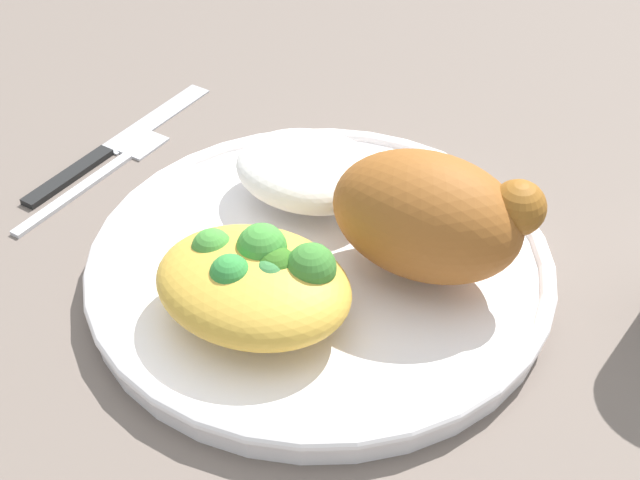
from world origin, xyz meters
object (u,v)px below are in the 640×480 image
object	(u,v)px
plate	(320,264)
knife	(106,149)
rice_pile	(309,170)
mac_cheese_with_broccoli	(256,280)
fork	(102,172)
roasted_chicken	(431,216)

from	to	relation	value
plate	knife	world-z (taller)	plate
rice_pile	mac_cheese_with_broccoli	xyz separation A→B (m)	(0.02, -0.11, 0.00)
fork	knife	size ratio (longest dim) A/B	0.75
plate	mac_cheese_with_broccoli	bearing A→B (deg)	-99.65
rice_pile	fork	size ratio (longest dim) A/B	0.70
knife	rice_pile	bearing A→B (deg)	0.08
fork	mac_cheese_with_broccoli	bearing A→B (deg)	-25.97
rice_pile	roasted_chicken	bearing A→B (deg)	-19.60
roasted_chicken	rice_pile	distance (m)	0.10
roasted_chicken	mac_cheese_with_broccoli	distance (m)	0.11
roasted_chicken	knife	distance (m)	0.27
plate	knife	bearing A→B (deg)	165.65
plate	roasted_chicken	xyz separation A→B (m)	(0.06, 0.02, 0.05)
fork	knife	world-z (taller)	knife
plate	fork	size ratio (longest dim) A/B	2.01
roasted_chicken	mac_cheese_with_broccoli	world-z (taller)	roasted_chicken
rice_pile	fork	distance (m)	0.16
roasted_chicken	mac_cheese_with_broccoli	size ratio (longest dim) A/B	1.07
rice_pile	mac_cheese_with_broccoli	world-z (taller)	mac_cheese_with_broccoli
plate	mac_cheese_with_broccoli	distance (m)	0.07
roasted_chicken	mac_cheese_with_broccoli	bearing A→B (deg)	-132.77
roasted_chicken	rice_pile	xyz separation A→B (m)	(-0.10, 0.03, -0.02)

